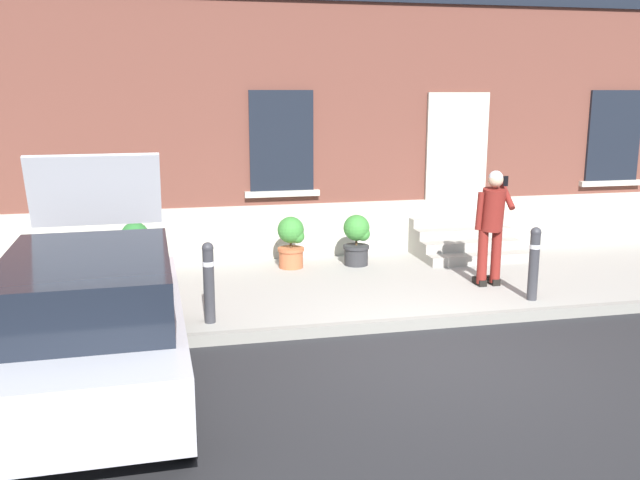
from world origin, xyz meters
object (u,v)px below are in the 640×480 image
at_px(person_on_phone, 492,221).
at_px(planter_olive, 136,247).
at_px(planter_terracotta, 291,241).
at_px(planter_charcoal, 357,239).
at_px(hatchback_car_silver, 92,321).
at_px(bollard_far_left, 209,280).
at_px(bollard_near_person, 534,261).

xyz_separation_m(person_on_phone, planter_olive, (-5.21, 1.81, -0.55)).
height_order(planter_olive, planter_terracotta, same).
bearing_deg(planter_charcoal, hatchback_car_silver, -133.43).
bearing_deg(planter_terracotta, bollard_far_left, -120.89).
bearing_deg(person_on_phone, hatchback_car_silver, -159.90).
relative_size(hatchback_car_silver, bollard_near_person, 3.93).
xyz_separation_m(person_on_phone, planter_charcoal, (-1.60, 1.67, -0.55)).
bearing_deg(bollard_near_person, planter_olive, 154.64).
bearing_deg(bollard_near_person, planter_charcoal, 127.37).
xyz_separation_m(bollard_near_person, planter_olive, (-5.48, 2.60, -0.11)).
relative_size(planter_olive, planter_terracotta, 1.00).
bearing_deg(planter_olive, hatchback_car_silver, -93.52).
height_order(hatchback_car_silver, bollard_near_person, hatchback_car_silver).
bearing_deg(person_on_phone, planter_olive, 157.18).
height_order(bollard_far_left, planter_charcoal, bollard_far_left).
bearing_deg(bollard_near_person, person_on_phone, 109.14).
xyz_separation_m(bollard_far_left, planter_charcoal, (2.62, 2.46, -0.11)).
distance_m(bollard_near_person, person_on_phone, 0.94).
bearing_deg(person_on_phone, planter_charcoal, 130.17).
height_order(hatchback_car_silver, planter_terracotta, hatchback_car_silver).
distance_m(person_on_phone, planter_olive, 5.54).
relative_size(hatchback_car_silver, planter_terracotta, 4.77).
bearing_deg(bollard_near_person, bollard_far_left, 180.00).
distance_m(bollard_far_left, planter_charcoal, 3.59).
distance_m(person_on_phone, planter_charcoal, 2.38).
xyz_separation_m(person_on_phone, planter_terracotta, (-2.71, 1.73, -0.55)).
height_order(person_on_phone, planter_terracotta, person_on_phone).
bearing_deg(bollard_near_person, hatchback_car_silver, -164.26).
relative_size(person_on_phone, planter_charcoal, 2.04).
bearing_deg(hatchback_car_silver, bollard_near_person, 15.74).
height_order(bollard_near_person, person_on_phone, person_on_phone).
bearing_deg(hatchback_car_silver, bollard_far_left, 52.44).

